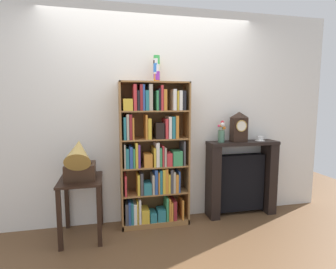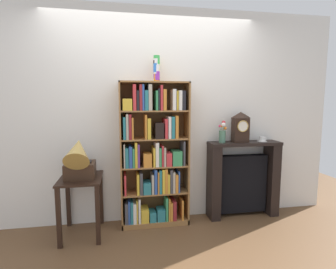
# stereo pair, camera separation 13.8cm
# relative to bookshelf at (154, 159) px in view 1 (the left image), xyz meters

# --- Properties ---
(ground_plane) EXTENTS (7.42, 6.40, 0.02)m
(ground_plane) POSITION_rel_bookshelf_xyz_m (0.01, -0.16, -0.82)
(ground_plane) COLOR brown
(wall_back) EXTENTS (4.42, 0.08, 2.60)m
(wall_back) POSITION_rel_bookshelf_xyz_m (0.17, 0.19, 0.49)
(wall_back) COLOR silver
(wall_back) RESTS_ON ground
(bookshelf) EXTENTS (0.81, 0.28, 1.71)m
(bookshelf) POSITION_rel_bookshelf_xyz_m (0.00, 0.00, 0.00)
(bookshelf) COLOR olive
(bookshelf) RESTS_ON ground
(cup_stack) EXTENTS (0.07, 0.08, 0.30)m
(cup_stack) POSITION_rel_bookshelf_xyz_m (0.04, 0.02, 1.05)
(cup_stack) COLOR orange
(cup_stack) RESTS_ON bookshelf
(side_table_left) EXTENTS (0.45, 0.56, 0.66)m
(side_table_left) POSITION_rel_bookshelf_xyz_m (-0.82, -0.13, -0.32)
(side_table_left) COLOR black
(side_table_left) RESTS_ON ground
(gramophone) EXTENTS (0.31, 0.46, 0.52)m
(gramophone) POSITION_rel_bookshelf_xyz_m (-0.82, -0.20, 0.07)
(gramophone) COLOR #382316
(gramophone) RESTS_ON side_table_left
(fireplace_mantel) EXTENTS (0.92, 0.26, 0.97)m
(fireplace_mantel) POSITION_rel_bookshelf_xyz_m (1.16, 0.03, -0.33)
(fireplace_mantel) COLOR black
(fireplace_mantel) RESTS_ON ground
(mantel_clock) EXTENTS (0.19, 0.14, 0.38)m
(mantel_clock) POSITION_rel_bookshelf_xyz_m (1.10, 0.01, 0.36)
(mantel_clock) COLOR black
(mantel_clock) RESTS_ON fireplace_mantel
(flower_vase) EXTENTS (0.10, 0.13, 0.27)m
(flower_vase) POSITION_rel_bookshelf_xyz_m (0.86, 0.01, 0.28)
(flower_vase) COLOR #4C7A60
(flower_vase) RESTS_ON fireplace_mantel
(teacup_with_saucer) EXTENTS (0.13, 0.13, 0.06)m
(teacup_with_saucer) POSITION_rel_bookshelf_xyz_m (1.41, 0.02, 0.19)
(teacup_with_saucer) COLOR white
(teacup_with_saucer) RESTS_ON fireplace_mantel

